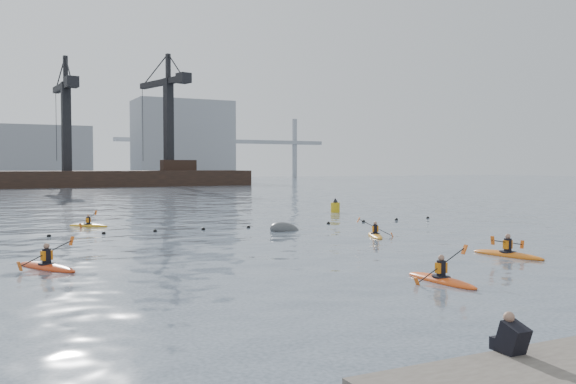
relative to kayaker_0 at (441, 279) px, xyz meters
name	(u,v)px	position (x,y,z in m)	size (l,w,h in m)	color
ground	(497,294)	(0.23, -2.31, -0.10)	(400.00, 400.00, 0.00)	#323E48
float_line	(225,228)	(-0.27, 20.23, -0.07)	(33.24, 0.73, 0.24)	black
barge_pier	(66,177)	(0.01, 107.69, 1.79)	(72.00, 19.30, 29.50)	black
skyline	(57,145)	(2.47, 147.97, 9.14)	(141.00, 28.00, 22.00)	gray
kayaker_0	(441,279)	(0.00, 0.00, 0.00)	(2.33, 3.35, 1.35)	#E14B15
kayaker_2	(47,266)	(-11.86, 8.96, 0.01)	(2.28, 3.43, 1.28)	red
kayaker_3	(375,235)	(5.77, 12.28, -0.01)	(1.97, 2.99, 1.22)	orange
kayaker_4	(508,254)	(6.66, 3.39, 0.01)	(2.37, 3.60, 1.13)	orange
kayaker_5	(88,225)	(-7.88, 25.54, -0.02)	(2.52, 2.27, 1.10)	gold
mooring_buoy	(285,231)	(2.59, 17.40, -0.10)	(2.06, 1.21, 1.03)	#434548
nav_buoy	(335,207)	(13.07, 28.86, 0.33)	(0.78, 0.78, 1.42)	gold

